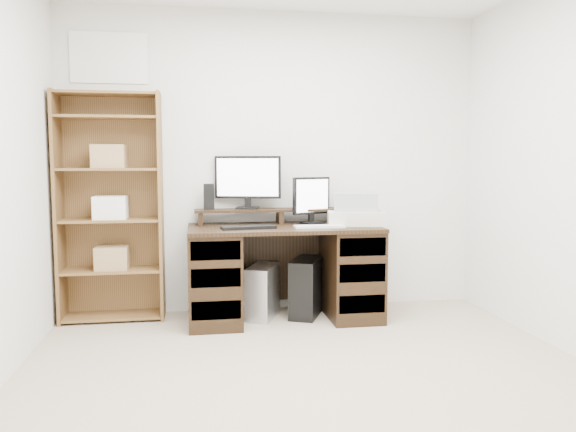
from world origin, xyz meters
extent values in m
cube|color=tan|center=(0.00, 0.00, -0.01)|extent=(3.50, 4.00, 0.02)
cube|color=silver|center=(0.00, 2.01, 1.25)|extent=(3.50, 0.02, 2.50)
cube|color=white|center=(-1.32, 1.99, 2.08)|extent=(0.60, 0.01, 0.40)
cube|color=black|center=(0.03, 1.63, 0.73)|extent=(1.50, 0.70, 0.03)
cube|color=black|center=(-0.52, 1.63, 0.36)|extent=(0.40, 0.66, 0.72)
cube|color=black|center=(0.58, 1.63, 0.36)|extent=(0.40, 0.66, 0.72)
cube|color=black|center=(0.03, 1.96, 0.40)|extent=(1.48, 0.02, 0.65)
cube|color=black|center=(-0.52, 1.30, 0.18)|extent=(0.36, 0.01, 0.14)
cube|color=black|center=(-0.52, 1.30, 0.42)|extent=(0.36, 0.01, 0.14)
cube|color=black|center=(-0.52, 1.30, 0.62)|extent=(0.36, 0.01, 0.14)
cube|color=black|center=(0.58, 1.30, 0.18)|extent=(0.36, 0.01, 0.14)
cube|color=black|center=(0.58, 1.30, 0.42)|extent=(0.36, 0.01, 0.14)
cube|color=black|center=(0.58, 1.30, 0.62)|extent=(0.36, 0.01, 0.14)
cube|color=black|center=(-0.62, 1.85, 0.80)|extent=(0.04, 0.20, 0.10)
cube|color=black|center=(0.03, 1.85, 0.80)|extent=(0.04, 0.20, 0.10)
cube|color=black|center=(0.68, 1.85, 0.80)|extent=(0.04, 0.20, 0.10)
cube|color=black|center=(0.03, 1.85, 0.86)|extent=(1.40, 0.22, 0.02)
cube|color=black|center=(-0.24, 1.88, 0.88)|extent=(0.21, 0.18, 0.02)
cube|color=black|center=(-0.23, 1.90, 0.94)|extent=(0.06, 0.04, 0.10)
cube|color=black|center=(-0.23, 1.90, 1.13)|extent=(0.54, 0.18, 0.35)
cube|color=white|center=(-0.24, 1.88, 1.13)|extent=(0.49, 0.14, 0.31)
cube|color=black|center=(0.28, 1.76, 0.76)|extent=(0.20, 0.18, 0.01)
cube|color=black|center=(0.28, 1.78, 0.81)|extent=(0.05, 0.04, 0.09)
cube|color=black|center=(0.28, 1.78, 0.98)|extent=(0.33, 0.17, 0.30)
cube|color=white|center=(0.28, 1.76, 0.98)|extent=(0.29, 0.13, 0.27)
cube|color=black|center=(-0.55, 1.87, 0.97)|extent=(0.09, 0.09, 0.21)
cube|color=black|center=(-0.27, 1.51, 0.76)|extent=(0.43, 0.19, 0.02)
cube|color=silver|center=(0.28, 1.49, 0.76)|extent=(0.39, 0.12, 0.02)
ellipsoid|color=silver|center=(0.65, 1.54, 0.77)|extent=(0.08, 0.06, 0.03)
cube|color=beige|center=(0.61, 1.64, 0.81)|extent=(0.50, 0.41, 0.11)
cube|color=gray|center=(0.61, 1.64, 0.93)|extent=(0.39, 0.32, 0.15)
cube|color=#B2B5BA|center=(-0.14, 1.71, 0.21)|extent=(0.33, 0.46, 0.42)
cube|color=black|center=(0.23, 1.72, 0.23)|extent=(0.37, 0.51, 0.47)
cube|color=#19FF33|center=(0.14, 1.51, 0.33)|extent=(0.01, 0.01, 0.01)
cube|color=brown|center=(-1.71, 1.83, 0.90)|extent=(0.02, 0.30, 1.80)
cube|color=brown|center=(-0.93, 1.83, 0.90)|extent=(0.02, 0.30, 1.80)
cube|color=brown|center=(-1.32, 1.97, 0.90)|extent=(0.80, 0.01, 1.80)
cube|color=brown|center=(-1.32, 1.83, 0.03)|extent=(0.75, 0.28, 0.02)
cube|color=brown|center=(-1.32, 1.83, 0.40)|extent=(0.75, 0.28, 0.02)
cube|color=brown|center=(-1.32, 1.83, 0.80)|extent=(0.75, 0.28, 0.02)
cube|color=brown|center=(-1.32, 1.83, 1.20)|extent=(0.75, 0.28, 0.02)
cube|color=brown|center=(-1.32, 1.83, 1.60)|extent=(0.75, 0.28, 0.02)
cube|color=brown|center=(-1.32, 1.83, 1.78)|extent=(0.75, 0.28, 0.02)
cube|color=#A07F54|center=(-1.32, 1.83, 0.50)|extent=(0.25, 0.20, 0.18)
cube|color=white|center=(-1.32, 1.83, 0.90)|extent=(0.25, 0.20, 0.18)
cube|color=#A07F54|center=(-1.32, 1.83, 1.30)|extent=(0.25, 0.20, 0.18)
camera|label=1|loc=(-0.65, -2.73, 1.27)|focal=35.00mm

